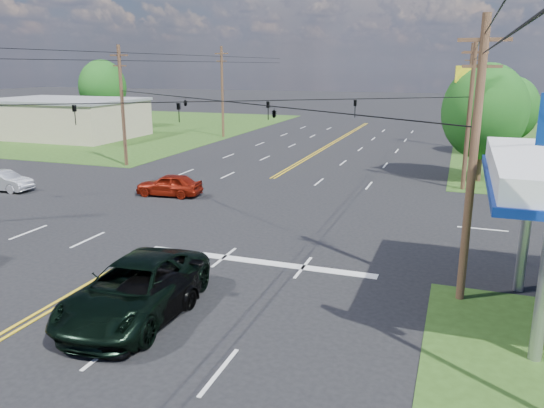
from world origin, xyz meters
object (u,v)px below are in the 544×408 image
at_px(pole_left_far, 222,91).
at_px(tree_far_l, 103,87).
at_px(pole_se, 473,161).
at_px(pole_ne, 469,114).
at_px(pole_right_far, 468,95).
at_px(tree_right_b, 510,109).
at_px(sedan_silver, 4,181).
at_px(suv_black, 142,302).
at_px(retail_nw, 65,119).
at_px(tree_right_a, 485,112).
at_px(pickup_dkgreen, 135,289).
at_px(pole_nw, 122,105).

relative_size(pole_left_far, tree_far_l, 1.15).
distance_m(pole_se, pole_ne, 18.00).
bearing_deg(pole_right_far, tree_right_b, -48.81).
height_order(tree_far_l, sedan_silver, tree_far_l).
xyz_separation_m(tree_right_b, suv_black, (-12.95, -38.25, -3.50)).
bearing_deg(suv_black, pole_se, 31.81).
xyz_separation_m(retail_nw, pole_right_far, (43.00, 6.00, 3.17)).
relative_size(tree_right_b, sedan_silver, 1.80).
xyz_separation_m(tree_right_a, suv_black, (-10.45, -26.25, -4.15)).
height_order(tree_right_b, sedan_silver, tree_right_b).
distance_m(retail_nw, pickup_dkgreen, 48.70).
distance_m(pole_ne, sedan_silver, 30.38).
bearing_deg(pole_ne, sedan_silver, -159.80).
bearing_deg(sedan_silver, pole_se, -105.47).
bearing_deg(pickup_dkgreen, pole_nw, 120.81).
xyz_separation_m(pole_se, pickup_dkgreen, (-10.00, -4.80, -4.02)).
distance_m(pole_nw, sedan_silver, 11.44).
xyz_separation_m(pole_nw, tree_right_a, (27.00, 3.00, -0.05)).
xyz_separation_m(pole_ne, pole_right_far, (0.00, 19.00, 0.25)).
bearing_deg(pole_nw, tree_right_b, 26.95).
height_order(pole_ne, tree_right_b, pole_ne).
relative_size(pole_nw, tree_right_a, 1.16).
bearing_deg(pole_se, pole_left_far, 125.10).
bearing_deg(sedan_silver, tree_right_b, -51.70).
xyz_separation_m(pole_ne, tree_far_l, (-45.00, 23.00, 0.28)).
bearing_deg(tree_far_l, pole_right_far, -5.08).
bearing_deg(tree_right_a, tree_far_l, 156.50).
bearing_deg(pole_ne, pole_left_far, 143.84).
height_order(pole_left_far, sedan_silver, pole_left_far).
xyz_separation_m(pole_se, pole_ne, (0.00, 18.00, 0.00)).
height_order(pole_ne, suv_black, pole_ne).
height_order(pole_left_far, suv_black, pole_left_far).
distance_m(retail_nw, pole_ne, 45.02).
relative_size(pole_nw, tree_far_l, 1.09).
height_order(pole_nw, pole_right_far, pole_right_far).
bearing_deg(pole_nw, pole_se, -34.70).
xyz_separation_m(retail_nw, tree_right_b, (46.50, 2.00, 2.22)).
bearing_deg(pole_right_far, pole_ne, -90.00).
distance_m(tree_right_a, tree_right_b, 12.27).
height_order(pole_ne, pole_left_far, pole_left_far).
bearing_deg(tree_far_l, suv_black, -52.46).
bearing_deg(tree_right_a, sedan_silver, -155.40).
height_order(pole_se, tree_far_l, pole_se).
bearing_deg(sedan_silver, tree_right_a, -65.76).
bearing_deg(pole_se, pole_right_far, 90.00).
height_order(pole_se, pole_ne, same).
bearing_deg(pickup_dkgreen, sedan_silver, 141.49).
bearing_deg(pole_right_far, pole_se, -90.00).
relative_size(tree_right_a, tree_far_l, 0.94).
height_order(pole_right_far, tree_right_a, pole_right_far).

